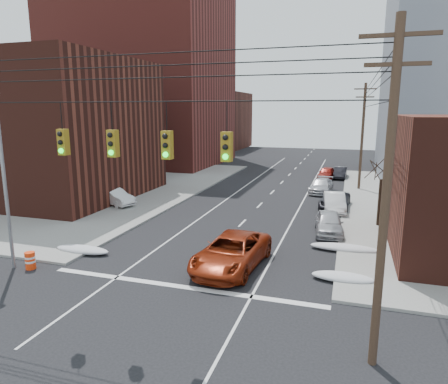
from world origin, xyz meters
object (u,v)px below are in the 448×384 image
Objects in this scene: lot_car_a at (115,197)px; lot_car_b at (136,180)px; red_pickup at (232,252)px; parked_car_f at (340,173)px; lot_car_c at (40,192)px; parked_car_d at (321,186)px; parked_car_b at (334,203)px; lot_car_d at (71,184)px; construction_barrel at (30,260)px; parked_car_a at (329,223)px; parked_car_c at (335,200)px; parked_car_e at (326,173)px.

lot_car_b is (-2.59, 8.23, -0.04)m from lot_car_a.
lot_car_a is (-13.73, 10.26, -0.02)m from red_pickup.
parked_car_f is at bearing -19.05° from lot_car_a.
parked_car_d is at bearing -66.29° from lot_car_c.
parked_car_b reaches higher than parked_car_f.
lot_car_d is at bearing -157.14° from parked_car_d.
parked_car_a is at bearing 37.05° from construction_barrel.
parked_car_b reaches higher than lot_car_b.
parked_car_c is (0.10, 7.50, -0.06)m from parked_car_a.
lot_car_d is at bearing -3.09° from lot_car_c.
parked_car_b is 5.11× the size of construction_barrel.
lot_car_d is (-26.02, -0.03, 0.10)m from parked_car_b.
lot_car_a is at bearing 177.93° from lot_car_b.
lot_car_a is 8.46m from lot_car_d.
parked_car_f is (1.60, 9.79, -0.02)m from parked_car_d.
red_pickup is 1.29× the size of parked_car_d.
lot_car_b reaches higher than parked_car_e.
parked_car_b reaches higher than lot_car_a.
red_pickup reaches higher than parked_car_c.
parked_car_f is 0.97× the size of lot_car_d.
lot_car_d reaches higher than construction_barrel.
parked_car_c is 1.06× the size of lot_car_c.
parked_car_e is at bearing -146.48° from parked_car_f.
lot_car_c is (-5.03, -8.61, 0.04)m from lot_car_b.
lot_car_a is (-18.46, -5.02, 0.14)m from parked_car_c.
parked_car_a is at bearing -136.63° from lot_car_b.
parked_car_d is at bearing 95.88° from parked_car_b.
lot_car_d is at bearing 85.09° from lot_car_a.
parked_car_e reaches higher than parked_car_c.
parked_car_b reaches higher than parked_car_e.
parked_car_b is at bearing -121.34° from lot_car_b.
parked_car_a reaches higher than construction_barrel.
construction_barrel is at bearing 176.15° from lot_car_b.
parked_car_e is at bearing 88.00° from parked_car_a.
lot_car_a is (-18.46, -21.31, 0.17)m from parked_car_f.
parked_car_c is 1.19× the size of lot_car_a.
parked_car_b is 1.14× the size of parked_car_f.
red_pickup is 16.00m from parked_car_c.
lot_car_d is (-21.29, 14.07, 0.01)m from red_pickup.
lot_car_d is (-24.42, -7.71, 0.18)m from parked_car_d.
parked_car_f is 0.86× the size of lot_car_c.
parked_car_b reaches higher than construction_barrel.
parked_car_b is 26.42m from lot_car_c.
parked_car_a is 0.95× the size of parked_car_b.
lot_car_a is 0.90× the size of lot_car_b.
lot_car_a is at bearing -122.07° from parked_car_e.
lot_car_c is at bearing -132.16° from parked_car_e.
lot_car_a is at bearing -140.32° from parked_car_d.
parked_car_e is at bearing 98.98° from parked_car_c.
parked_car_e is 26.40m from lot_car_a.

